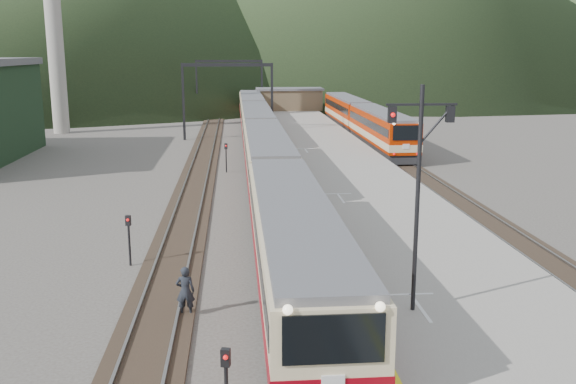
{
  "coord_description": "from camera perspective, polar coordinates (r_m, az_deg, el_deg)",
  "views": [
    {
      "loc": [
        -2.15,
        -13.25,
        9.23
      ],
      "look_at": [
        0.56,
        19.41,
        2.0
      ],
      "focal_mm": 40.0,
      "sensor_mm": 36.0,
      "label": 1
    }
  ],
  "objects": [
    {
      "name": "short_signal_b",
      "position": [
        49.78,
        -5.53,
        3.41
      ],
      "size": [
        0.25,
        0.2,
        2.27
      ],
      "color": "black",
      "rests_on": "ground"
    },
    {
      "name": "second_train",
      "position": [
        70.24,
        6.54,
        6.36
      ],
      "size": [
        2.71,
        36.98,
        3.31
      ],
      "color": "#AB2300",
      "rests_on": "track_second"
    },
    {
      "name": "track_second",
      "position": [
        55.74,
        9.52,
        2.81
      ],
      "size": [
        2.6,
        200.0,
        0.23
      ],
      "color": "black",
      "rests_on": "ground"
    },
    {
      "name": "short_signal_a",
      "position": [
        16.2,
        -5.52,
        -16.28
      ],
      "size": [
        0.25,
        0.21,
        2.27
      ],
      "color": "black",
      "rests_on": "ground"
    },
    {
      "name": "gantry_near",
      "position": [
        68.36,
        -5.39,
        9.33
      ],
      "size": [
        9.55,
        0.25,
        8.0
      ],
      "color": "black",
      "rests_on": "ground"
    },
    {
      "name": "platform",
      "position": [
        52.57,
        3.81,
        2.85
      ],
      "size": [
        8.0,
        100.0,
        1.0
      ],
      "primitive_type": "cube",
      "color": "gray",
      "rests_on": "ground"
    },
    {
      "name": "track_far",
      "position": [
        54.11,
        -7.69,
        2.58
      ],
      "size": [
        2.6,
        200.0,
        0.23
      ],
      "color": "black",
      "rests_on": "ground"
    },
    {
      "name": "gantry_far",
      "position": [
        93.33,
        -5.24,
        10.15
      ],
      "size": [
        9.55,
        0.25,
        8.0
      ],
      "color": "black",
      "rests_on": "ground"
    },
    {
      "name": "worker",
      "position": [
        23.24,
        -9.11,
        -8.7
      ],
      "size": [
        0.68,
        0.46,
        1.83
      ],
      "primitive_type": "imported",
      "rotation": [
        0.0,
        0.0,
        3.1
      ],
      "color": "black",
      "rests_on": "ground"
    },
    {
      "name": "signal_mast",
      "position": [
        20.33,
        11.52,
        1.33
      ],
      "size": [
        2.2,
        0.19,
        7.24
      ],
      "color": "black",
      "rests_on": "platform"
    },
    {
      "name": "short_signal_c",
      "position": [
        28.77,
        -13.97,
        -3.6
      ],
      "size": [
        0.24,
        0.2,
        2.27
      ],
      "color": "black",
      "rests_on": "ground"
    },
    {
      "name": "track_main",
      "position": [
        54.08,
        -2.39,
        2.68
      ],
      "size": [
        2.6,
        200.0,
        0.23
      ],
      "color": "black",
      "rests_on": "ground"
    },
    {
      "name": "station_shed",
      "position": [
        91.83,
        0.12,
        8.28
      ],
      "size": [
        9.4,
        4.4,
        3.1
      ],
      "color": "brown",
      "rests_on": "platform"
    },
    {
      "name": "hill_c",
      "position": [
        250.34,
        22.72,
        15.13
      ],
      "size": [
        160.0,
        160.0,
        50.0
      ],
      "primitive_type": "cone",
      "color": "#314526",
      "rests_on": "ground"
    },
    {
      "name": "main_train",
      "position": [
        53.51,
        -2.4,
        4.66
      ],
      "size": [
        2.89,
        79.2,
        3.53
      ],
      "color": "beige",
      "rests_on": "track_main"
    }
  ]
}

